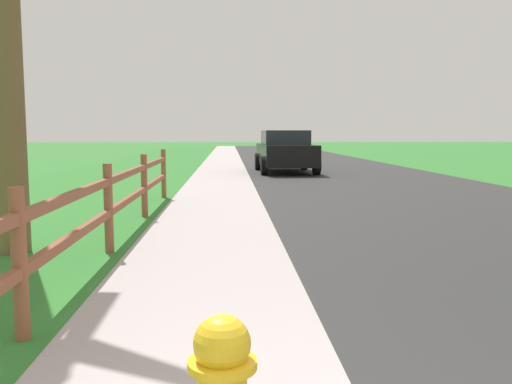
{
  "coord_description": "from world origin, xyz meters",
  "views": [
    {
      "loc": [
        -0.72,
        -1.25,
        1.49
      ],
      "look_at": [
        -0.25,
        7.93,
        0.48
      ],
      "focal_mm": 37.81,
      "sensor_mm": 36.0,
      "label": 1
    }
  ],
  "objects": [
    {
      "name": "ground_plane",
      "position": [
        0.0,
        25.0,
        0.0
      ],
      "size": [
        120.0,
        120.0,
        0.0
      ],
      "primitive_type": "plane",
      "color": "#2F752D"
    },
    {
      "name": "road_asphalt",
      "position": [
        3.5,
        27.0,
        0.0
      ],
      "size": [
        7.0,
        66.0,
        0.01
      ],
      "primitive_type": "cube",
      "color": "#2C2C2C",
      "rests_on": "ground"
    },
    {
      "name": "curb_concrete",
      "position": [
        -3.0,
        27.0,
        0.0
      ],
      "size": [
        6.0,
        66.0,
        0.01
      ],
      "primitive_type": "cube",
      "color": "#ADA2A1",
      "rests_on": "ground"
    },
    {
      "name": "grass_verge",
      "position": [
        -4.5,
        27.0,
        0.01
      ],
      "size": [
        5.0,
        66.0,
        0.0
      ],
      "primitive_type": "cube",
      "color": "#2F752D",
      "rests_on": "ground"
    },
    {
      "name": "rail_fence",
      "position": [
        -2.2,
        5.42,
        0.65
      ],
      "size": [
        0.11,
        11.53,
        1.11
      ],
      "color": "brown",
      "rests_on": "ground"
    },
    {
      "name": "parked_suv_black",
      "position": [
        1.43,
        19.04,
        0.79
      ],
      "size": [
        2.18,
        4.39,
        1.58
      ],
      "color": "black",
      "rests_on": "ground"
    }
  ]
}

